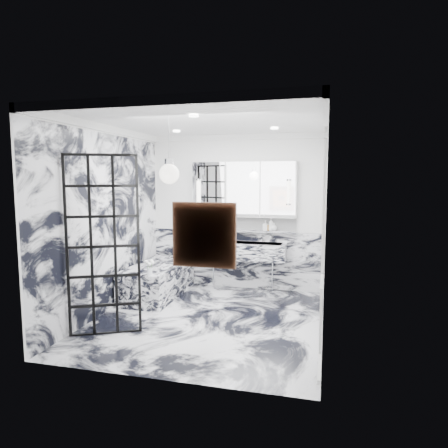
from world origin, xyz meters
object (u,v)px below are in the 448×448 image
(crittall_door, at_px, (103,246))
(mirror_cabinet, at_px, (243,189))
(bathtub, at_px, (158,280))
(trough_sink, at_px, (241,251))

(crittall_door, relative_size, mirror_cabinet, 1.22)
(crittall_door, distance_m, bathtub, 1.96)
(bathtub, bearing_deg, crittall_door, -88.97)
(mirror_cabinet, distance_m, bathtub, 2.20)
(crittall_door, xyz_separation_m, bathtub, (-0.03, 1.75, -0.88))
(mirror_cabinet, height_order, bathtub, mirror_cabinet)
(crittall_door, height_order, bathtub, crittall_door)
(crittall_door, distance_m, mirror_cabinet, 2.97)
(mirror_cabinet, bearing_deg, crittall_door, -116.58)
(mirror_cabinet, bearing_deg, trough_sink, -90.00)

